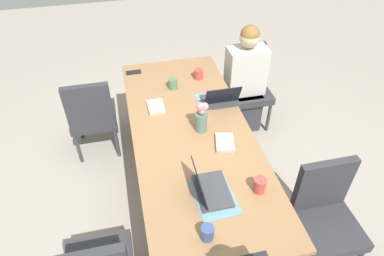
{
  "coord_description": "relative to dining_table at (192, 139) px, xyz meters",
  "views": [
    {
      "loc": [
        -2.06,
        0.47,
        2.6
      ],
      "look_at": [
        0.0,
        0.0,
        0.78
      ],
      "focal_mm": 32.64,
      "sensor_mm": 36.0,
      "label": 1
    }
  ],
  "objects": [
    {
      "name": "phone_black",
      "position": [
        1.02,
        0.37,
        0.07
      ],
      "size": [
        0.07,
        0.15,
        0.01
      ],
      "primitive_type": "cube",
      "rotation": [
        0.0,
        0.0,
        1.58
      ],
      "color": "black",
      "rests_on": "dining_table"
    },
    {
      "name": "coffee_mug_near_right",
      "position": [
        0.78,
        -0.24,
        0.12
      ],
      "size": [
        0.09,
        0.09,
        0.1
      ],
      "primitive_type": "cylinder",
      "color": "#AD3D38",
      "rests_on": "dining_table"
    },
    {
      "name": "placemat_head_left_left_mid",
      "position": [
        -0.66,
        0.0,
        0.07
      ],
      "size": [
        0.38,
        0.28,
        0.0
      ],
      "primitive_type": "cube",
      "rotation": [
        0.0,
        0.0,
        0.07
      ],
      "color": "slate",
      "rests_on": "dining_table"
    },
    {
      "name": "dining_table",
      "position": [
        0.0,
        0.0,
        0.0
      ],
      "size": [
        2.36,
        0.96,
        0.73
      ],
      "color": "olive",
      "rests_on": "ground_plane"
    },
    {
      "name": "chair_near_left_near",
      "position": [
        0.93,
        -0.83,
        -0.17
      ],
      "size": [
        0.44,
        0.44,
        0.9
      ],
      "color": "#2D2D33",
      "rests_on": "ground_plane"
    },
    {
      "name": "laptop_head_left_left_mid",
      "position": [
        -0.62,
        0.03,
        0.11
      ],
      "size": [
        0.32,
        0.22,
        0.21
      ],
      "color": "#38383D",
      "rests_on": "dining_table"
    },
    {
      "name": "book_blue_cover",
      "position": [
        -0.19,
        -0.22,
        0.08
      ],
      "size": [
        0.23,
        0.18,
        0.03
      ],
      "primitive_type": "cube",
      "rotation": [
        0.0,
        0.0,
        -0.22
      ],
      "color": "#B2A38E",
      "rests_on": "dining_table"
    },
    {
      "name": "ground_plane",
      "position": [
        0.0,
        0.0,
        -0.67
      ],
      "size": [
        10.0,
        10.0,
        0.0
      ],
      "primitive_type": "plane",
      "color": "gray"
    },
    {
      "name": "placemat_near_left_near",
      "position": [
        0.38,
        -0.32,
        0.07
      ],
      "size": [
        0.28,
        0.37,
        0.0
      ],
      "primitive_type": "cube",
      "rotation": [
        0.0,
        0.0,
        1.62
      ],
      "color": "slate",
      "rests_on": "dining_table"
    },
    {
      "name": "chair_far_left_far",
      "position": [
        0.74,
        0.83,
        -0.17
      ],
      "size": [
        0.44,
        0.44,
        0.9
      ],
      "color": "#2D2D33",
      "rests_on": "ground_plane"
    },
    {
      "name": "flower_vase",
      "position": [
        0.02,
        -0.08,
        0.21
      ],
      "size": [
        0.1,
        0.11,
        0.28
      ],
      "color": "#4C6B60",
      "rests_on": "dining_table"
    },
    {
      "name": "coffee_mug_centre_left",
      "position": [
        -0.68,
        -0.31,
        0.12
      ],
      "size": [
        0.08,
        0.08,
        0.11
      ],
      "primitive_type": "cylinder",
      "color": "#AD3D38",
      "rests_on": "dining_table"
    },
    {
      "name": "coffee_mug_centre_right",
      "position": [
        0.67,
        0.03,
        0.12
      ],
      "size": [
        0.09,
        0.09,
        0.1
      ],
      "primitive_type": "cylinder",
      "color": "#47704C",
      "rests_on": "dining_table"
    },
    {
      "name": "laptop_near_left_near",
      "position": [
        0.34,
        -0.34,
        0.11
      ],
      "size": [
        0.22,
        0.32,
        0.2
      ],
      "color": "#38383D",
      "rests_on": "dining_table"
    },
    {
      "name": "coffee_mug_near_left",
      "position": [
        -0.95,
        0.12,
        0.12
      ],
      "size": [
        0.08,
        0.08,
        0.1
      ],
      "primitive_type": "cylinder",
      "color": "#33477A",
      "rests_on": "dining_table"
    },
    {
      "name": "person_near_left_near",
      "position": [
        0.86,
        -0.77,
        -0.14
      ],
      "size": [
        0.36,
        0.4,
        1.19
      ],
      "color": "#2D2D33",
      "rests_on": "ground_plane"
    },
    {
      "name": "chair_near_right_mid",
      "position": [
        -0.8,
        -0.8,
        -0.17
      ],
      "size": [
        0.44,
        0.44,
        0.9
      ],
      "color": "#2D2D33",
      "rests_on": "ground_plane"
    },
    {
      "name": "book_red_cover",
      "position": [
        0.39,
        0.24,
        0.08
      ],
      "size": [
        0.2,
        0.14,
        0.03
      ],
      "primitive_type": "cube",
      "rotation": [
        0.0,
        0.0,
        0.02
      ],
      "color": "#B2A38E",
      "rests_on": "dining_table"
    }
  ]
}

